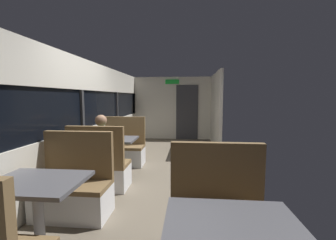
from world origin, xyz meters
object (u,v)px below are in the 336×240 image
(bench_near_window_facing_entry, at_px, (74,191))
(dining_table_front_aisle, at_px, (233,238))
(bench_mid_window_facing_end, at_px, (100,170))
(bench_front_aisle_facing_entry, at_px, (218,223))
(dining_table_mid_window, at_px, (113,143))
(dining_table_near_window, at_px, (37,190))
(seated_passenger, at_px, (101,157))
(bench_mid_window_facing_entry, at_px, (124,150))

(bench_near_window_facing_entry, relative_size, dining_table_front_aisle, 1.22)
(bench_near_window_facing_entry, xyz_separation_m, bench_mid_window_facing_end, (0.00, 0.87, 0.00))
(dining_table_front_aisle, relative_size, bench_front_aisle_facing_entry, 0.82)
(dining_table_mid_window, height_order, bench_mid_window_facing_end, bench_mid_window_facing_end)
(dining_table_near_window, relative_size, dining_table_mid_window, 1.00)
(dining_table_mid_window, distance_m, bench_front_aisle_facing_entry, 2.83)
(dining_table_near_window, relative_size, seated_passenger, 0.71)
(dining_table_near_window, xyz_separation_m, seated_passenger, (0.00, 1.64, -0.10))
(bench_mid_window_facing_end, relative_size, bench_mid_window_facing_entry, 1.00)
(dining_table_near_window, xyz_separation_m, bench_near_window_facing_entry, (0.00, 0.70, -0.31))
(bench_mid_window_facing_end, bearing_deg, dining_table_near_window, -90.00)
(dining_table_front_aisle, height_order, seated_passenger, seated_passenger)
(bench_mid_window_facing_entry, relative_size, dining_table_front_aisle, 1.22)
(dining_table_near_window, relative_size, bench_mid_window_facing_entry, 0.82)
(bench_near_window_facing_entry, relative_size, bench_mid_window_facing_end, 1.00)
(bench_near_window_facing_entry, xyz_separation_m, seated_passenger, (0.00, 0.94, 0.21))
(dining_table_mid_window, relative_size, seated_passenger, 0.71)
(dining_table_mid_window, relative_size, dining_table_front_aisle, 1.00)
(bench_mid_window_facing_entry, bearing_deg, bench_mid_window_facing_end, -90.00)
(dining_table_mid_window, relative_size, bench_front_aisle_facing_entry, 0.82)
(dining_table_mid_window, relative_size, bench_mid_window_facing_entry, 0.82)
(dining_table_near_window, relative_size, bench_front_aisle_facing_entry, 0.82)
(dining_table_mid_window, bearing_deg, bench_near_window_facing_entry, -90.00)
(bench_mid_window_facing_end, relative_size, seated_passenger, 0.87)
(dining_table_near_window, height_order, bench_near_window_facing_entry, bench_near_window_facing_entry)
(dining_table_front_aisle, bearing_deg, bench_mid_window_facing_end, 129.54)
(dining_table_mid_window, height_order, seated_passenger, seated_passenger)
(dining_table_near_window, xyz_separation_m, bench_front_aisle_facing_entry, (1.79, 0.10, -0.31))
(bench_near_window_facing_entry, height_order, dining_table_front_aisle, bench_near_window_facing_entry)
(dining_table_front_aisle, bearing_deg, bench_near_window_facing_entry, 144.02)
(dining_table_near_window, distance_m, dining_table_front_aisle, 1.89)
(bench_mid_window_facing_entry, bearing_deg, dining_table_front_aisle, -63.35)
(dining_table_mid_window, xyz_separation_m, bench_front_aisle_facing_entry, (1.79, -2.17, -0.31))
(bench_mid_window_facing_end, bearing_deg, bench_near_window_facing_entry, -90.00)
(bench_mid_window_facing_entry, distance_m, bench_front_aisle_facing_entry, 3.38)
(dining_table_near_window, distance_m, bench_front_aisle_facing_entry, 1.82)
(dining_table_near_window, height_order, dining_table_mid_window, same)
(dining_table_near_window, distance_m, bench_near_window_facing_entry, 0.77)
(dining_table_front_aisle, bearing_deg, dining_table_mid_window, 121.97)
(bench_mid_window_facing_end, height_order, dining_table_front_aisle, bench_mid_window_facing_end)
(dining_table_mid_window, bearing_deg, bench_mid_window_facing_entry, 90.00)
(bench_near_window_facing_entry, bearing_deg, seated_passenger, 90.00)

